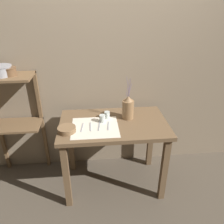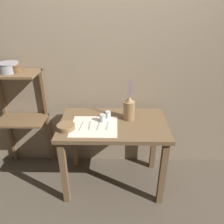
% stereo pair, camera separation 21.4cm
% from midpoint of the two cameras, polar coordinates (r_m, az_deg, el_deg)
% --- Properties ---
extents(ground_plane, '(12.00, 12.00, 0.00)m').
position_cam_midpoint_polar(ground_plane, '(2.69, -2.06, -17.74)').
color(ground_plane, brown).
extents(stone_wall_back, '(7.00, 0.06, 2.40)m').
position_cam_midpoint_polar(stone_wall_back, '(2.45, -3.18, 10.60)').
color(stone_wall_back, gray).
rests_on(stone_wall_back, ground_plane).
extents(wooden_table, '(1.09, 0.67, 0.80)m').
position_cam_midpoint_polar(wooden_table, '(2.27, -2.33, -5.66)').
color(wooden_table, brown).
rests_on(wooden_table, ground_plane).
extents(wooden_shelf_unit, '(0.53, 0.32, 1.24)m').
position_cam_midpoint_polar(wooden_shelf_unit, '(2.60, -26.52, 0.64)').
color(wooden_shelf_unit, brown).
rests_on(wooden_shelf_unit, ground_plane).
extents(linen_cloth, '(0.45, 0.41, 0.00)m').
position_cam_midpoint_polar(linen_cloth, '(2.13, -7.33, -4.05)').
color(linen_cloth, beige).
rests_on(linen_cloth, wooden_table).
extents(pitcher_with_flowers, '(0.12, 0.12, 0.44)m').
position_cam_midpoint_polar(pitcher_with_flowers, '(2.23, 1.47, 0.95)').
color(pitcher_with_flowers, olive).
rests_on(pitcher_with_flowers, wooden_table).
extents(wooden_bowl, '(0.17, 0.17, 0.05)m').
position_cam_midpoint_polar(wooden_bowl, '(2.11, -14.63, -4.53)').
color(wooden_bowl, brown).
rests_on(wooden_bowl, wooden_table).
extents(glass_tumbler_near, '(0.06, 0.06, 0.08)m').
position_cam_midpoint_polar(glass_tumbler_near, '(2.20, -5.31, -1.77)').
color(glass_tumbler_near, '#B7C1BC').
rests_on(glass_tumbler_near, wooden_table).
extents(glass_tumbler_far, '(0.06, 0.06, 0.07)m').
position_cam_midpoint_polar(glass_tumbler_far, '(2.27, -4.03, -0.83)').
color(glass_tumbler_far, '#B7C1BC').
rests_on(glass_tumbler_far, wooden_table).
extents(knife_center, '(0.03, 0.16, 0.00)m').
position_cam_midpoint_polar(knife_center, '(2.14, -10.70, -4.09)').
color(knife_center, '#939399').
rests_on(knife_center, wooden_table).
extents(fork_inner, '(0.01, 0.16, 0.00)m').
position_cam_midpoint_polar(fork_inner, '(2.14, -8.54, -3.88)').
color(fork_inner, '#939399').
rests_on(fork_inner, wooden_table).
extents(spoon_outer, '(0.04, 0.17, 0.02)m').
position_cam_midpoint_polar(spoon_outer, '(2.18, -6.06, -3.06)').
color(spoon_outer, '#939399').
rests_on(spoon_outer, wooden_table).
extents(fork_outer, '(0.03, 0.16, 0.00)m').
position_cam_midpoint_polar(fork_outer, '(2.14, -3.86, -3.69)').
color(fork_outer, '#939399').
rests_on(fork_outer, wooden_table).
extents(metal_pot_large, '(0.21, 0.21, 0.10)m').
position_cam_midpoint_polar(metal_pot_large, '(2.43, -29.37, 9.41)').
color(metal_pot_large, '#939399').
rests_on(metal_pot_large, wooden_shelf_unit).
extents(metal_pot_small, '(0.14, 0.14, 0.08)m').
position_cam_midpoint_polar(metal_pot_small, '(2.40, -27.65, 9.39)').
color(metal_pot_small, brown).
rests_on(metal_pot_small, wooden_shelf_unit).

